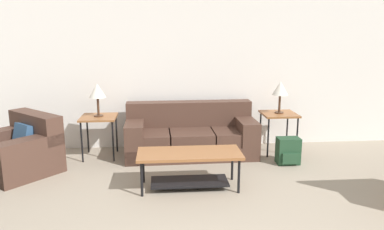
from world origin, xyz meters
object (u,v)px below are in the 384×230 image
Objects in this scene: side_table_right at (279,117)px; table_lamp_right at (280,89)px; table_lamp_left at (97,91)px; backpack at (288,151)px; couch at (191,136)px; armchair at (20,152)px; coffee_table at (189,161)px; side_table_left at (99,121)px.

table_lamp_right is (0.00, 0.00, 0.45)m from side_table_right.
table_lamp_left is 3.02m from backpack.
table_lamp_left reaches higher than backpack.
side_table_right is 1.28× the size of table_lamp_right.
couch is 4.02× the size of table_lamp_left.
armchair is 1.38m from table_lamp_left.
coffee_table is 2.53× the size of table_lamp_right.
side_table_left is at bearing 134.75° from coffee_table.
side_table_right is (3.87, 0.56, 0.30)m from armchair.
couch is at bearing 12.79° from armchair.
table_lamp_left is at bearing 180.00° from table_lamp_right.
table_lamp_right is at bearing 0.00° from table_lamp_left.
armchair reaches higher than coffee_table.
table_lamp_right is at bearing 40.42° from coffee_table.
side_table_right is at bearing 0.00° from side_table_left.
side_table_left is at bearing 168.90° from backpack.
armchair reaches higher than side_table_right.
table_lamp_left and table_lamp_right have the same top height.
couch is 2.50m from armchair.
table_lamp_left is (-1.43, 0.00, 0.74)m from couch.
side_table_left is 2.92m from backpack.
table_lamp_right is (1.55, 1.32, 0.70)m from coffee_table.
table_lamp_right is (3.87, 0.56, 0.75)m from armchair.
table_lamp_right is at bearing 88.62° from backpack.
side_table_left is at bearing 180.00° from table_lamp_right.
armchair is 3.92m from side_table_right.
table_lamp_left is at bearing 134.75° from coffee_table.
table_lamp_right reaches higher than coffee_table.
table_lamp_right is (2.85, 0.00, 0.00)m from table_lamp_left.
backpack is (1.53, 0.76, -0.15)m from coffee_table.
couch is at bearing -0.19° from table_lamp_left.
couch is at bearing 158.66° from backpack.
coffee_table is 1.72m from backpack.
side_table_right is at bearing 88.62° from backpack.
armchair is (-2.44, -0.55, -0.01)m from couch.
couch is at bearing 84.80° from coffee_table.
side_table_right is 2.89m from table_lamp_left.
table_lamp_left reaches higher than coffee_table.
armchair is 3.86m from backpack.
couch is at bearing -0.19° from side_table_left.
backpack is at bearing -11.10° from side_table_left.
table_lamp_right is at bearing 0.00° from side_table_left.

